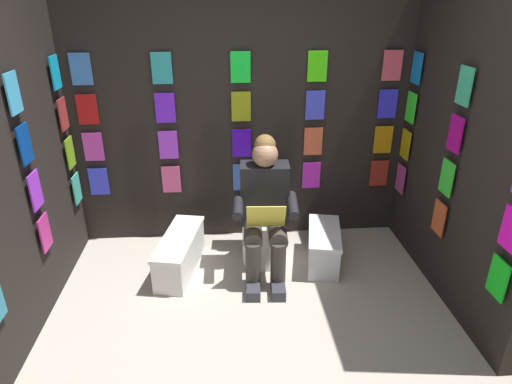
# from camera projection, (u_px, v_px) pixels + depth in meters

# --- Properties ---
(display_wall_back) EXTENTS (3.13, 0.14, 2.44)m
(display_wall_back) POSITION_uv_depth(u_px,v_px,m) (241.00, 113.00, 3.98)
(display_wall_back) COLOR black
(display_wall_back) RESTS_ON ground
(display_wall_left) EXTENTS (0.14, 1.95, 2.44)m
(display_wall_left) POSITION_uv_depth(u_px,v_px,m) (464.00, 145.00, 3.17)
(display_wall_left) COLOR black
(display_wall_left) RESTS_ON ground
(display_wall_right) EXTENTS (0.14, 1.95, 2.44)m
(display_wall_right) POSITION_uv_depth(u_px,v_px,m) (15.00, 156.00, 2.94)
(display_wall_right) COLOR black
(display_wall_right) RESTS_ON ground
(toilet) EXTENTS (0.41, 0.56, 0.77)m
(toilet) POSITION_uv_depth(u_px,v_px,m) (264.00, 225.00, 3.92)
(toilet) COLOR white
(toilet) RESTS_ON ground
(person_reading) EXTENTS (0.54, 0.70, 1.19)m
(person_reading) POSITION_uv_depth(u_px,v_px,m) (265.00, 209.00, 3.60)
(person_reading) COLOR black
(person_reading) RESTS_ON ground
(comic_longbox_near) EXTENTS (0.39, 0.66, 0.33)m
(comic_longbox_near) POSITION_uv_depth(u_px,v_px,m) (324.00, 247.00, 3.89)
(comic_longbox_near) COLOR silver
(comic_longbox_near) RESTS_ON ground
(comic_longbox_far) EXTENTS (0.41, 0.82, 0.33)m
(comic_longbox_far) POSITION_uv_depth(u_px,v_px,m) (180.00, 253.00, 3.79)
(comic_longbox_far) COLOR white
(comic_longbox_far) RESTS_ON ground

